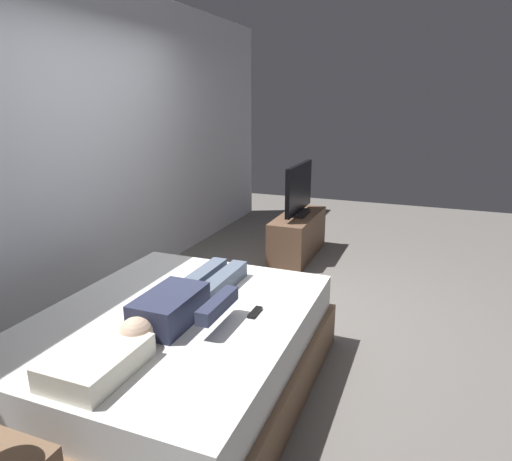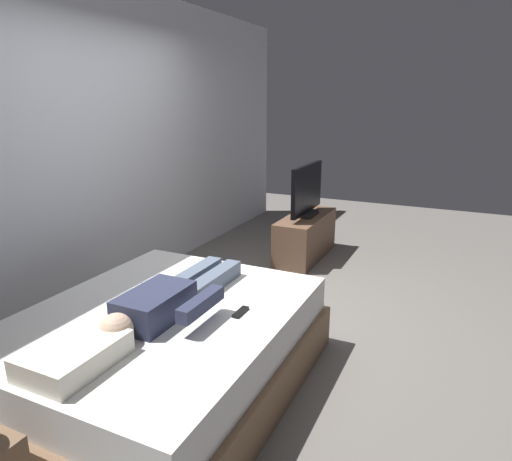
# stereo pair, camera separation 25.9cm
# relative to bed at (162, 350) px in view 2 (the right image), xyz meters

# --- Properties ---
(ground_plane) EXTENTS (10.00, 10.00, 0.00)m
(ground_plane) POSITION_rel_bed_xyz_m (1.06, -0.21, -0.26)
(ground_plane) COLOR slate
(back_wall) EXTENTS (6.40, 0.10, 2.80)m
(back_wall) POSITION_rel_bed_xyz_m (1.46, 1.41, 1.14)
(back_wall) COLOR silver
(back_wall) RESTS_ON ground
(bed) EXTENTS (1.98, 1.61, 0.54)m
(bed) POSITION_rel_bed_xyz_m (0.00, 0.00, 0.00)
(bed) COLOR brown
(bed) RESTS_ON ground
(pillow) EXTENTS (0.48, 0.34, 0.12)m
(pillow) POSITION_rel_bed_xyz_m (-0.67, -0.00, 0.34)
(pillow) COLOR silver
(pillow) RESTS_ON bed
(person) EXTENTS (1.26, 0.46, 0.18)m
(person) POSITION_rel_bed_xyz_m (0.03, -0.07, 0.36)
(person) COLOR #2D334C
(person) RESTS_ON bed
(remote) EXTENTS (0.15, 0.04, 0.02)m
(remote) POSITION_rel_bed_xyz_m (0.18, -0.47, 0.29)
(remote) COLOR black
(remote) RESTS_ON bed
(tv_stand) EXTENTS (1.10, 0.40, 0.50)m
(tv_stand) POSITION_rel_bed_xyz_m (2.79, 0.02, -0.01)
(tv_stand) COLOR brown
(tv_stand) RESTS_ON ground
(tv) EXTENTS (0.88, 0.20, 0.59)m
(tv) POSITION_rel_bed_xyz_m (2.79, 0.02, 0.52)
(tv) COLOR black
(tv) RESTS_ON tv_stand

